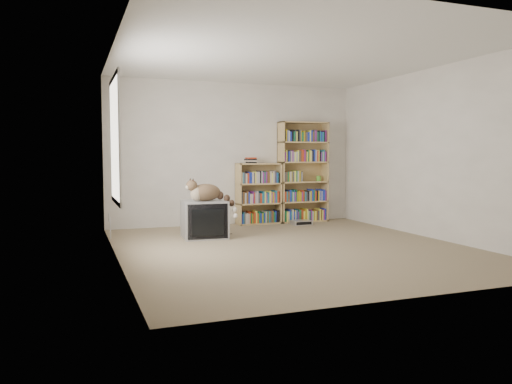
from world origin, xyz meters
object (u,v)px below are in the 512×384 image
object	(u,v)px
crt_tv	(204,219)
bookcase_short	(258,196)
cat	(210,195)
dvd_player	(301,222)
bookcase_tall	(303,175)

from	to	relation	value
crt_tv	bookcase_short	distance (m)	1.75
cat	dvd_player	distance (m)	2.15
dvd_player	bookcase_tall	bearing A→B (deg)	61.51
bookcase_tall	dvd_player	distance (m)	0.94
bookcase_tall	dvd_player	size ratio (longest dim) A/B	5.42
crt_tv	bookcase_short	xyz separation A→B (m)	(1.30, 1.16, 0.23)
crt_tv	bookcase_tall	world-z (taller)	bookcase_tall
bookcase_tall	dvd_player	bearing A→B (deg)	-118.71
cat	dvd_player	xyz separation A→B (m)	(1.89, 0.83, -0.61)
crt_tv	bookcase_tall	xyz separation A→B (m)	(2.17, 1.16, 0.60)
bookcase_short	dvd_player	world-z (taller)	bookcase_short
bookcase_tall	dvd_player	xyz separation A→B (m)	(-0.21, -0.39, -0.83)
cat	dvd_player	world-z (taller)	cat
dvd_player	bookcase_short	bearing A→B (deg)	149.63
cat	bookcase_short	xyz separation A→B (m)	(1.23, 1.22, -0.14)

